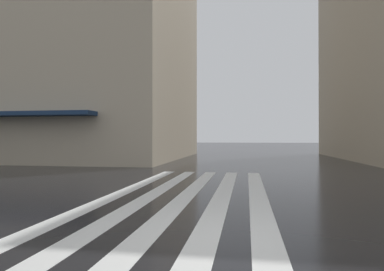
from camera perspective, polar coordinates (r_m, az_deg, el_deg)
ground_plane at (r=5.68m, az=3.54°, el=-17.18°), size 220.00×220.00×0.00m
zebra_crossing at (r=9.70m, az=-0.92°, el=-10.10°), size 13.00×4.50×0.01m
haussmann_block_mid at (r=32.18m, az=-21.70°, el=17.52°), size 17.90×21.29×23.54m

